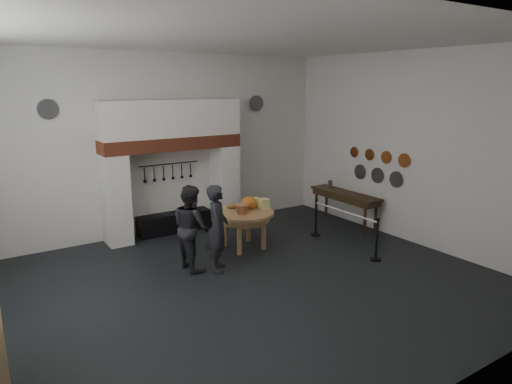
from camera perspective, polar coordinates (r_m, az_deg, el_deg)
floor at (r=8.97m, az=-0.46°, el=-11.22°), size 9.00×8.00×0.02m
ceiling at (r=8.20m, az=-0.52°, el=18.73°), size 9.00×8.00×0.02m
wall_back at (r=11.82m, az=-11.11°, el=5.91°), size 9.00×0.02×4.50m
wall_front at (r=5.47m, az=22.89°, el=-3.47°), size 9.00×0.02×4.50m
wall_right at (r=11.35m, az=19.06°, el=5.12°), size 0.02×8.00×4.50m
chimney_pier_left at (r=11.24m, az=-17.12°, el=-0.93°), size 0.55×0.70×2.15m
chimney_pier_right at (r=12.34m, az=-3.90°, el=0.90°), size 0.55×0.70×2.15m
hearth_brick_band at (r=11.49m, az=-10.45°, el=6.03°), size 3.50×0.72×0.32m
chimney_hood at (r=11.43m, az=-10.58°, el=9.06°), size 3.50×0.70×0.90m
iron_range at (r=11.98m, az=-10.17°, el=-3.75°), size 1.90×0.45×0.50m
utensil_rail at (r=11.82m, az=-10.85°, el=3.47°), size 1.60×0.02×0.02m
work_table at (r=10.50m, az=-1.51°, el=-2.64°), size 1.59×1.59×0.07m
pumpkin at (r=10.63m, az=-0.89°, el=-1.36°), size 0.36×0.36×0.31m
cheese_block_big at (r=10.68m, az=0.90°, el=-1.49°), size 0.22×0.22×0.24m
cheese_block_small at (r=10.92m, az=-0.07°, el=-1.27°), size 0.18×0.18×0.20m
wicker_basket at (r=10.26m, az=-1.79°, el=-2.18°), size 0.37×0.37×0.22m
bread_loaf at (r=10.71m, az=-2.96°, el=-1.77°), size 0.31×0.18×0.13m
visitor_near at (r=9.26m, az=-4.80°, el=-4.53°), size 0.71×0.78×1.79m
visitor_far at (r=9.43m, az=-8.10°, el=-4.38°), size 0.71×0.89×1.76m
side_table at (r=12.45m, az=11.08°, el=-0.18°), size 0.55×2.20×0.06m
pewter_jug at (r=12.84m, az=9.24°, el=0.95°), size 0.12×0.12×0.22m
copper_pan_a at (r=11.48m, az=18.04°, el=3.77°), size 0.03×0.34×0.34m
copper_pan_b at (r=11.83m, az=15.97°, el=4.18°), size 0.03×0.32×0.32m
copper_pan_c at (r=12.19m, az=14.02°, el=4.56°), size 0.03×0.30×0.30m
copper_pan_d at (r=12.57m, az=12.19°, el=4.91°), size 0.03×0.28×0.28m
pewter_plate_left at (r=11.69m, az=17.11°, el=1.51°), size 0.03×0.40×0.40m
pewter_plate_mid at (r=12.08m, az=14.93°, el=2.01°), size 0.03×0.40×0.40m
pewter_plate_right at (r=12.48m, az=12.89°, el=2.48°), size 0.03×0.40×0.40m
pewter_plate_back_left at (r=10.97m, az=-24.57°, el=9.39°), size 0.44×0.03×0.44m
pewter_plate_back_right at (r=12.96m, az=0.06°, el=11.01°), size 0.44×0.03×0.44m
barrier_post_near at (r=10.21m, az=14.87°, el=-5.86°), size 0.05×0.05×0.90m
barrier_post_far at (r=11.56m, az=7.51°, el=-3.25°), size 0.05×0.05×0.90m
barrier_rope at (r=10.75m, az=11.05°, el=-2.46°), size 0.04×2.00×0.04m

